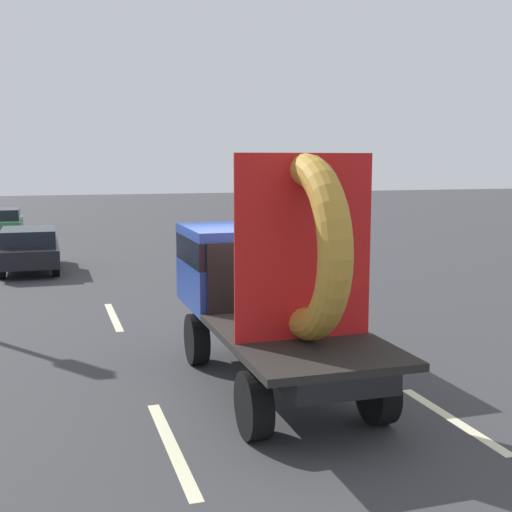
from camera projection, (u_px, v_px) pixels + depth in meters
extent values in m
plane|color=#38383A|center=(262.00, 371.00, 11.19)|extent=(120.00, 120.00, 0.00)
cylinder|color=black|center=(197.00, 339.00, 11.53)|extent=(0.28, 0.86, 0.86)
cylinder|color=black|center=(291.00, 331.00, 12.03)|extent=(0.28, 0.86, 0.86)
cylinder|color=black|center=(254.00, 405.00, 8.42)|extent=(0.28, 0.86, 0.86)
cylinder|color=black|center=(377.00, 391.00, 8.92)|extent=(0.28, 0.86, 0.86)
cube|color=black|center=(276.00, 334.00, 10.16)|extent=(1.30, 5.26, 0.25)
cube|color=navy|center=(245.00, 265.00, 11.61)|extent=(2.00, 1.95, 1.35)
cube|color=black|center=(245.00, 248.00, 11.52)|extent=(2.02, 1.85, 0.44)
cube|color=black|center=(299.00, 339.00, 9.21)|extent=(2.00, 3.31, 0.10)
cube|color=black|center=(263.00, 276.00, 10.64)|extent=(1.80, 0.08, 1.10)
torus|color=#B7842D|center=(304.00, 247.00, 8.89)|extent=(0.42, 2.45, 2.45)
cube|color=red|center=(304.00, 247.00, 8.89)|extent=(1.90, 0.03, 2.45)
cylinder|color=black|center=(6.00, 256.00, 22.31)|extent=(0.21, 0.62, 0.62)
cylinder|color=black|center=(54.00, 254.00, 22.75)|extent=(0.21, 0.62, 0.62)
cylinder|color=black|center=(2.00, 268.00, 19.83)|extent=(0.21, 0.62, 0.62)
cylinder|color=black|center=(56.00, 266.00, 20.27)|extent=(0.21, 0.62, 0.62)
cube|color=black|center=(29.00, 252.00, 21.25)|extent=(1.76, 4.10, 0.54)
cube|color=black|center=(29.00, 236.00, 21.09)|extent=(1.58, 2.29, 0.49)
cube|color=beige|center=(172.00, 446.00, 8.24)|extent=(0.16, 2.90, 0.01)
cube|color=beige|center=(113.00, 317.00, 15.05)|extent=(0.16, 2.80, 0.01)
cube|color=beige|center=(452.00, 419.00, 9.09)|extent=(0.16, 2.45, 0.01)
cube|color=beige|center=(273.00, 305.00, 16.20)|extent=(0.16, 2.01, 0.01)
cylinder|color=black|center=(21.00, 227.00, 32.01)|extent=(0.21, 0.60, 0.60)
cylinder|color=black|center=(19.00, 233.00, 29.62)|extent=(0.21, 0.60, 0.60)
cube|color=#33723F|center=(2.00, 225.00, 30.56)|extent=(1.69, 3.94, 0.52)
cube|color=black|center=(2.00, 214.00, 30.40)|extent=(1.52, 2.21, 0.47)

